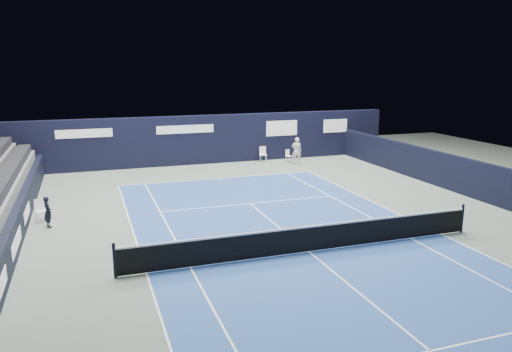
{
  "coord_description": "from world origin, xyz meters",
  "views": [
    {
      "loc": [
        -6.97,
        -14.6,
        6.29
      ],
      "look_at": [
        0.28,
        6.34,
        1.3
      ],
      "focal_mm": 35.0,
      "sensor_mm": 36.0,
      "label": 1
    }
  ],
  "objects": [
    {
      "name": "tennis_net",
      "position": [
        0.0,
        0.0,
        0.51
      ],
      "size": [
        12.9,
        0.1,
        1.1
      ],
      "color": "black",
      "rests_on": "ground"
    },
    {
      "name": "ground",
      "position": [
        0.0,
        2.0,
        0.0
      ],
      "size": [
        48.0,
        48.0,
        0.0
      ],
      "primitive_type": "plane",
      "color": "#54645A",
      "rests_on": "ground"
    },
    {
      "name": "folding_chair_back_a",
      "position": [
        4.04,
        15.87,
        0.66
      ],
      "size": [
        0.49,
        0.52,
        0.98
      ],
      "rotation": [
        0.0,
        0.0,
        -0.14
      ],
      "color": "white",
      "rests_on": "ground"
    },
    {
      "name": "tennis_player",
      "position": [
        5.8,
        14.33,
        0.86
      ],
      "size": [
        0.74,
        0.93,
        1.72
      ],
      "color": "silver",
      "rests_on": "ground"
    },
    {
      "name": "folding_chair_back_b",
      "position": [
        5.57,
        15.14,
        0.46
      ],
      "size": [
        0.47,
        0.46,
        0.82
      ],
      "rotation": [
        0.0,
        0.0,
        0.42
      ],
      "color": "white",
      "rests_on": "ground"
    },
    {
      "name": "court_surface",
      "position": [
        0.0,
        0.0,
        0.0
      ],
      "size": [
        10.97,
        23.77,
        0.01
      ],
      "primitive_type": "cube",
      "color": "navy",
      "rests_on": "ground"
    },
    {
      "name": "line_judge_chair",
      "position": [
        -8.89,
        6.74,
        0.52
      ],
      "size": [
        0.53,
        0.52,
        0.92
      ],
      "rotation": [
        0.0,
        0.0,
        0.39
      ],
      "color": "white",
      "rests_on": "ground"
    },
    {
      "name": "side_barrier_left",
      "position": [
        -9.5,
        5.97,
        0.6
      ],
      "size": [
        0.33,
        22.0,
        1.2
      ],
      "color": "black",
      "rests_on": "ground"
    },
    {
      "name": "enclosure_wall_right",
      "position": [
        10.5,
        6.0,
        0.9
      ],
      "size": [
        0.3,
        22.0,
        1.8
      ],
      "primitive_type": "cube",
      "color": "black",
      "rests_on": "ground"
    },
    {
      "name": "line_judge",
      "position": [
        -8.56,
        5.78,
        0.63
      ],
      "size": [
        0.46,
        0.54,
        1.25
      ],
      "primitive_type": "imported",
      "rotation": [
        0.0,
        0.0,
        1.98
      ],
      "color": "black",
      "rests_on": "ground"
    },
    {
      "name": "back_sponsor_wall",
      "position": [
        0.01,
        16.5,
        1.55
      ],
      "size": [
        26.0,
        0.63,
        3.1
      ],
      "color": "black",
      "rests_on": "ground"
    },
    {
      "name": "court_markings",
      "position": [
        0.0,
        0.0,
        0.01
      ],
      "size": [
        11.03,
        23.83,
        0.0
      ],
      "color": "white",
      "rests_on": "court_surface"
    }
  ]
}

